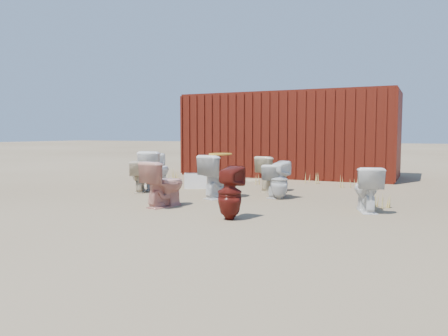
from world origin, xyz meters
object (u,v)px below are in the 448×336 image
at_px(toilet_front_c, 276,181).
at_px(toilet_back_a, 155,169).
at_px(toilet_front_maroon, 230,193).
at_px(toilet_back_beige_right, 274,174).
at_px(toilet_back_yellowlid, 220,176).
at_px(toilet_front_e, 367,189).
at_px(loose_tank, 196,181).
at_px(toilet_back_beige_left, 139,176).
at_px(toilet_front_a, 156,170).
at_px(shipping_container, 290,135).
at_px(toilet_back_e, 279,180).
at_px(toilet_front_pink, 164,184).

distance_m(toilet_front_c, toilet_back_a, 3.28).
relative_size(toilet_front_maroon, toilet_back_beige_right, 1.02).
bearing_deg(toilet_back_a, toilet_back_beige_right, -151.84).
bearing_deg(toilet_back_yellowlid, toilet_front_maroon, 140.22).
height_order(toilet_front_e, loose_tank, toilet_front_e).
bearing_deg(toilet_back_beige_right, toilet_front_c, 139.73).
distance_m(toilet_back_a, toilet_back_beige_left, 1.17).
bearing_deg(toilet_back_beige_left, toilet_front_a, -126.93).
relative_size(toilet_front_e, toilet_back_yellowlid, 0.86).
height_order(shipping_container, loose_tank, shipping_container).
bearing_deg(toilet_front_e, toilet_back_e, -41.60).
bearing_deg(toilet_back_a, toilet_front_c, -166.19).
distance_m(toilet_front_maroon, toilet_back_beige_left, 3.53).
bearing_deg(toilet_front_e, toilet_front_maroon, 21.96).
height_order(toilet_front_pink, toilet_front_maroon, toilet_front_pink).
relative_size(shipping_container, loose_tank, 12.00).
bearing_deg(shipping_container, toilet_front_pink, -93.06).
relative_size(toilet_back_e, loose_tank, 1.46).
relative_size(toilet_back_beige_right, toilet_back_yellowlid, 0.91).
relative_size(toilet_front_maroon, loose_tank, 1.55).
relative_size(shipping_container, toilet_back_e, 8.25).
bearing_deg(toilet_front_e, toilet_front_c, -45.64).
bearing_deg(loose_tank, toilet_back_beige_right, -19.11).
bearing_deg(toilet_back_e, toilet_front_pink, 67.85).
relative_size(shipping_container, toilet_front_e, 8.27).
xyz_separation_m(toilet_front_a, toilet_front_pink, (1.44, -1.89, -0.04)).
distance_m(toilet_front_c, toilet_back_e, 0.25).
bearing_deg(loose_tank, toilet_back_e, -46.18).
height_order(toilet_back_beige_left, toilet_back_yellowlid, toilet_back_yellowlid).
bearing_deg(toilet_front_e, toilet_back_beige_right, -57.95).
distance_m(shipping_container, toilet_back_beige_left, 5.34).
distance_m(toilet_back_a, loose_tank, 1.17).
xyz_separation_m(toilet_front_a, toilet_back_yellowlid, (1.89, -0.60, -0.01)).
bearing_deg(toilet_front_c, shipping_container, -72.76).
bearing_deg(toilet_front_c, toilet_back_yellowlid, 35.07).
bearing_deg(shipping_container, toilet_back_a, -119.66).
bearing_deg(toilet_front_maroon, toilet_front_c, -80.88).
xyz_separation_m(toilet_back_a, loose_tank, (1.15, -0.09, -0.21)).
bearing_deg(toilet_back_a, toilet_front_maroon, 162.31).
relative_size(toilet_front_pink, toilet_back_beige_right, 1.02).
bearing_deg(toilet_back_beige_left, loose_tank, -159.05).
xyz_separation_m(toilet_front_c, toilet_back_a, (-3.22, 0.61, 0.06)).
height_order(toilet_front_maroon, toilet_back_a, toilet_front_maroon).
bearing_deg(toilet_front_pink, toilet_front_a, -38.54).
bearing_deg(toilet_front_e, shipping_container, -81.53).
height_order(shipping_container, toilet_front_c, shipping_container).
distance_m(toilet_front_maroon, toilet_back_yellowlid, 2.11).
relative_size(toilet_back_a, loose_tank, 1.55).
distance_m(toilet_front_pink, toilet_front_c, 2.31).
height_order(toilet_back_a, toilet_back_yellowlid, toilet_back_yellowlid).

